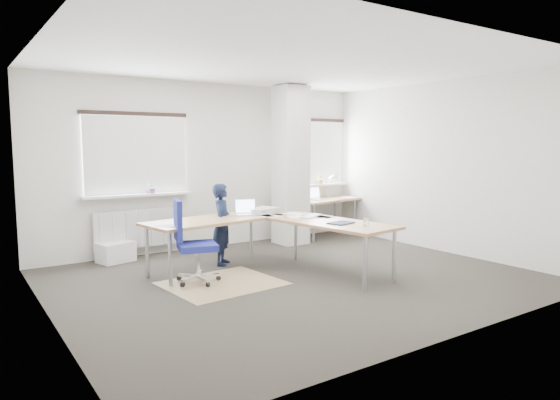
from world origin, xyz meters
TOP-DOWN VIEW (x-y plane):
  - ground at (0.00, 0.00)m, footprint 6.00×6.00m
  - room_shell at (0.18, 0.45)m, footprint 6.04×5.04m
  - floor_mat at (-0.95, 0.29)m, footprint 1.48×1.29m
  - white_crate at (-1.73, 2.25)m, footprint 0.58×0.47m
  - desk_main at (-0.05, 0.49)m, footprint 2.76×2.63m
  - desk_side at (2.26, 2.15)m, footprint 1.50×0.93m
  - task_chair at (-1.22, 0.52)m, footprint 0.60×0.59m
  - person at (-0.46, 1.20)m, footprint 0.49×0.52m

SIDE VIEW (x-z plane):
  - ground at x=0.00m, z-range 0.00..0.00m
  - floor_mat at x=-0.95m, z-range 0.00..0.01m
  - white_crate at x=-1.73m, z-range 0.00..0.30m
  - task_chair at x=-1.22m, z-range -0.24..0.84m
  - person at x=-0.46m, z-range 0.00..1.20m
  - desk_side at x=2.26m, z-range 0.08..1.29m
  - desk_main at x=-0.05m, z-range 0.21..1.17m
  - room_shell at x=0.18m, z-range 0.34..3.16m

